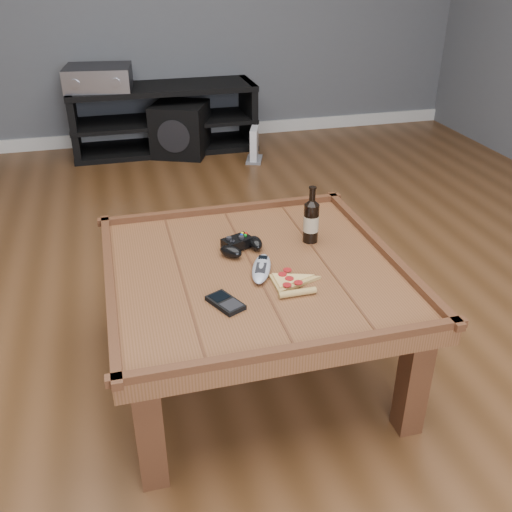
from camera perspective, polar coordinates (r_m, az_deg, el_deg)
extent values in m
plane|color=#472A14|center=(2.23, -0.22, -11.23)|extent=(6.00, 6.00, 0.00)
cube|color=silver|center=(4.86, -9.33, 11.87)|extent=(5.00, 0.02, 0.10)
cube|color=#593419|center=(1.99, -0.24, -1.91)|extent=(1.00, 1.00, 0.06)
cube|color=#3D1D10|center=(1.75, -10.58, -16.98)|extent=(0.08, 0.08, 0.39)
cube|color=#3D1D10|center=(1.94, 15.42, -12.10)|extent=(0.08, 0.08, 0.39)
cube|color=#3D1D10|center=(2.42, -12.48, -2.84)|extent=(0.08, 0.08, 0.39)
cube|color=#3D1D10|center=(2.56, 6.52, -0.37)|extent=(0.08, 0.08, 0.39)
cube|color=#3D1D10|center=(2.39, -3.18, 4.72)|extent=(1.03, 0.03, 0.03)
cube|color=#3D1D10|center=(1.58, 4.25, -9.29)|extent=(1.03, 0.03, 0.03)
cube|color=#3D1D10|center=(2.12, 12.53, 0.82)|extent=(0.03, 1.03, 0.03)
cube|color=#3D1D10|center=(1.92, -14.42, -2.65)|extent=(0.03, 1.03, 0.03)
cube|color=black|center=(4.53, -9.41, 16.24)|extent=(1.40, 0.45, 0.04)
cube|color=black|center=(4.59, -9.15, 13.20)|extent=(1.40, 0.45, 0.03)
cube|color=black|center=(4.64, -8.95, 10.70)|extent=(1.40, 0.45, 0.04)
cube|color=black|center=(4.57, -17.73, 12.42)|extent=(0.05, 0.44, 0.50)
cube|color=black|center=(4.69, -0.79, 14.15)|extent=(0.05, 0.44, 0.50)
cylinder|color=black|center=(2.12, 5.52, 3.29)|extent=(0.06, 0.06, 0.15)
cone|color=black|center=(2.09, 5.63, 5.46)|extent=(0.05, 0.05, 0.03)
cylinder|color=black|center=(2.08, 5.66, 6.13)|extent=(0.02, 0.02, 0.05)
cylinder|color=black|center=(2.07, 5.70, 6.82)|extent=(0.03, 0.03, 0.01)
cylinder|color=tan|center=(2.12, 5.52, 3.29)|extent=(0.06, 0.06, 0.06)
cube|color=black|center=(2.08, -1.89, 1.35)|extent=(0.12, 0.10, 0.04)
ellipsoid|color=black|center=(2.03, -2.52, 0.45)|extent=(0.10, 0.10, 0.04)
ellipsoid|color=black|center=(2.09, -0.05, 1.32)|extent=(0.05, 0.09, 0.04)
cylinder|color=black|center=(2.07, -2.72, 1.77)|extent=(0.02, 0.02, 0.01)
cylinder|color=black|center=(2.07, -1.47, 1.86)|extent=(0.02, 0.02, 0.01)
cylinder|color=yellow|center=(2.11, -1.39, 2.29)|extent=(0.01, 0.01, 0.01)
cylinder|color=red|center=(2.10, -1.01, 2.27)|extent=(0.01, 0.01, 0.01)
cylinder|color=#0C33CC|center=(2.09, -1.45, 2.12)|extent=(0.01, 0.01, 0.01)
cylinder|color=#0C9919|center=(2.09, -1.06, 2.10)|extent=(0.01, 0.01, 0.01)
cylinder|color=tan|center=(1.82, 4.17, -3.67)|extent=(0.12, 0.02, 0.02)
cylinder|color=#A8151B|center=(1.84, 3.12, -2.90)|extent=(0.03, 0.03, 0.00)
cylinder|color=#A8151B|center=(1.86, 4.26, -2.66)|extent=(0.03, 0.03, 0.00)
cylinder|color=#A8151B|center=(1.88, 3.36, -2.25)|extent=(0.03, 0.03, 0.00)
cylinder|color=#A8151B|center=(1.90, 2.67, -1.83)|extent=(0.03, 0.03, 0.00)
cylinder|color=#A8151B|center=(1.93, 3.16, -1.40)|extent=(0.03, 0.03, 0.00)
cube|color=black|center=(1.77, -3.08, -4.69)|extent=(0.12, 0.14, 0.02)
cube|color=black|center=(1.79, -3.68, -4.06)|extent=(0.07, 0.07, 0.00)
cube|color=black|center=(1.75, -2.47, -4.89)|extent=(0.07, 0.07, 0.00)
ellipsoid|color=#9EA2AB|center=(1.94, 0.54, -1.25)|extent=(0.13, 0.21, 0.03)
cube|color=black|center=(1.98, 0.71, -0.14)|extent=(0.04, 0.03, 0.00)
cube|color=black|center=(1.92, 0.50, -1.18)|extent=(0.06, 0.07, 0.00)
cube|color=black|center=(4.49, -15.47, 16.83)|extent=(0.51, 0.43, 0.16)
cube|color=#A3A5AD|center=(4.30, -15.76, 16.32)|extent=(0.46, 0.07, 0.16)
cylinder|color=#A3A5AD|center=(4.32, -17.67, 16.09)|extent=(0.06, 0.02, 0.06)
cylinder|color=#A3A5AD|center=(4.28, -13.85, 16.48)|extent=(0.06, 0.02, 0.06)
cube|color=black|center=(4.49, -7.55, 12.48)|extent=(0.51, 0.51, 0.39)
cylinder|color=black|center=(4.31, -8.24, 11.75)|extent=(0.23, 0.11, 0.24)
cube|color=slate|center=(4.34, -0.18, 9.62)|extent=(0.17, 0.22, 0.02)
cube|color=white|center=(4.31, -0.18, 11.19)|extent=(0.11, 0.18, 0.23)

